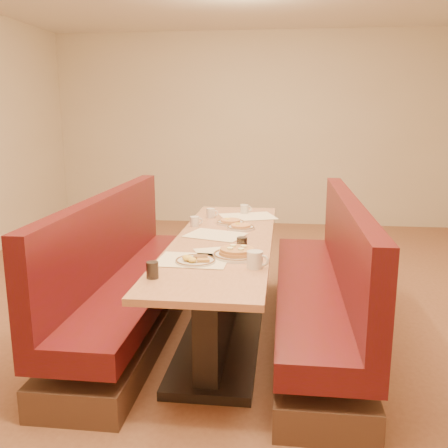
# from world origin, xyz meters

# --- Properties ---
(ground) EXTENTS (8.00, 8.00, 0.00)m
(ground) POSITION_xyz_m (0.00, 0.00, 0.00)
(ground) COLOR #9E6647
(ground) RESTS_ON ground
(room_envelope) EXTENTS (6.04, 8.04, 2.82)m
(room_envelope) POSITION_xyz_m (0.00, 0.00, 1.93)
(room_envelope) COLOR beige
(room_envelope) RESTS_ON ground
(diner_table) EXTENTS (0.70, 2.50, 0.75)m
(diner_table) POSITION_xyz_m (0.00, 0.00, 0.37)
(diner_table) COLOR black
(diner_table) RESTS_ON ground
(booth_left) EXTENTS (0.55, 2.50, 1.05)m
(booth_left) POSITION_xyz_m (-0.73, 0.00, 0.36)
(booth_left) COLOR #4C3326
(booth_left) RESTS_ON ground
(booth_right) EXTENTS (0.55, 2.50, 1.05)m
(booth_right) POSITION_xyz_m (0.73, 0.00, 0.36)
(booth_right) COLOR #4C3326
(booth_right) RESTS_ON ground
(placemat_near_left) EXTENTS (0.44, 0.34, 0.00)m
(placemat_near_left) POSITION_xyz_m (-0.12, -0.57, 0.75)
(placemat_near_left) COLOR beige
(placemat_near_left) RESTS_ON diner_table
(placemat_near_right) EXTENTS (0.43, 0.39, 0.00)m
(placemat_near_right) POSITION_xyz_m (0.05, -0.37, 0.75)
(placemat_near_right) COLOR beige
(placemat_near_right) RESTS_ON diner_table
(placemat_far_left) EXTENTS (0.49, 0.42, 0.00)m
(placemat_far_left) POSITION_xyz_m (-0.07, 0.10, 0.75)
(placemat_far_left) COLOR beige
(placemat_far_left) RESTS_ON diner_table
(placemat_far_right) EXTENTS (0.55, 0.48, 0.00)m
(placemat_far_right) POSITION_xyz_m (0.12, 0.80, 0.75)
(placemat_far_right) COLOR beige
(placemat_far_right) RESTS_ON diner_table
(pancake_plate) EXTENTS (0.30, 0.30, 0.07)m
(pancake_plate) POSITION_xyz_m (0.14, -0.45, 0.77)
(pancake_plate) COLOR silver
(pancake_plate) RESTS_ON diner_table
(eggs_plate) EXTENTS (0.25, 0.25, 0.05)m
(eggs_plate) POSITION_xyz_m (-0.10, -0.61, 0.76)
(eggs_plate) COLOR silver
(eggs_plate) RESTS_ON diner_table
(extra_plate_mid) EXTENTS (0.22, 0.22, 0.04)m
(extra_plate_mid) POSITION_xyz_m (0.10, 0.34, 0.77)
(extra_plate_mid) COLOR silver
(extra_plate_mid) RESTS_ON diner_table
(extra_plate_far) EXTENTS (0.23, 0.23, 0.05)m
(extra_plate_far) POSITION_xyz_m (-0.00, 0.51, 0.77)
(extra_plate_far) COLOR silver
(extra_plate_far) RESTS_ON diner_table
(coffee_mug_a) EXTENTS (0.13, 0.09, 0.10)m
(coffee_mug_a) POSITION_xyz_m (0.27, -0.67, 0.80)
(coffee_mug_a) COLOR silver
(coffee_mug_a) RESTS_ON diner_table
(coffee_mug_b) EXTENTS (0.10, 0.07, 0.08)m
(coffee_mug_b) POSITION_xyz_m (-0.28, 0.39, 0.79)
(coffee_mug_b) COLOR silver
(coffee_mug_b) RESTS_ON diner_table
(coffee_mug_c) EXTENTS (0.10, 0.08, 0.08)m
(coffee_mug_c) POSITION_xyz_m (0.08, 0.95, 0.79)
(coffee_mug_c) COLOR silver
(coffee_mug_c) RESTS_ON diner_table
(coffee_mug_d) EXTENTS (0.11, 0.07, 0.08)m
(coffee_mug_d) POSITION_xyz_m (-0.20, 0.74, 0.79)
(coffee_mug_d) COLOR silver
(coffee_mug_d) RESTS_ON diner_table
(soda_tumbler_near) EXTENTS (0.07, 0.07, 0.09)m
(soda_tumbler_near) POSITION_xyz_m (-0.28, -0.92, 0.80)
(soda_tumbler_near) COLOR black
(soda_tumbler_near) RESTS_ON diner_table
(soda_tumbler_mid) EXTENTS (0.07, 0.07, 0.10)m
(soda_tumbler_mid) POSITION_xyz_m (0.16, -0.32, 0.80)
(soda_tumbler_mid) COLOR black
(soda_tumbler_mid) RESTS_ON diner_table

